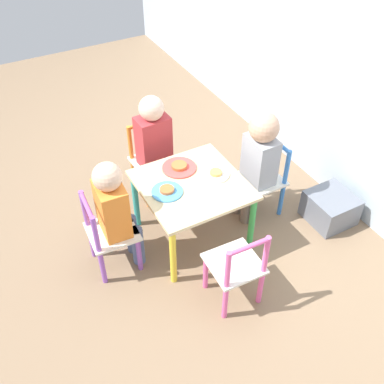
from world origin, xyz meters
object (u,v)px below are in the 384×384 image
child_left (155,142)px  child_front (115,208)px  kids_table (192,192)px  child_back (258,156)px  chair_blue (263,180)px  plate_left (179,167)px  storage_bin (330,208)px  chair_pink (236,268)px  plate_front (167,191)px  plate_back (216,174)px  chair_orange (152,161)px  chair_purple (108,234)px

child_left → child_front: bearing=-137.7°
kids_table → child_back: bearing=90.7°
chair_blue → plate_left: size_ratio=2.53×
child_back → storage_bin: (0.29, 0.39, -0.35)m
chair_blue → child_front: size_ratio=0.71×
chair_blue → child_front: (-0.02, -0.95, 0.18)m
kids_table → child_back: child_back is taller
storage_bin → plate_left: bearing=-117.8°
chair_pink → plate_front: size_ratio=2.91×
plate_back → chair_orange: bearing=-160.7°
chair_purple → child_left: (-0.42, 0.49, 0.19)m
chair_purple → child_back: 0.98m
chair_orange → child_front: child_front is taller
chair_purple → storage_bin: bearing=-100.1°
chair_purple → chair_orange: same height
chair_pink → plate_left: (-0.66, 0.02, 0.19)m
chair_orange → child_back: (0.50, 0.47, 0.20)m
chair_blue → chair_pink: bearing=-46.4°
kids_table → child_left: child_left is taller
chair_pink → plate_front: bearing=-72.9°
chair_purple → chair_orange: 0.68m
child_front → plate_back: 0.60m
kids_table → chair_orange: size_ratio=1.13×
chair_blue → chair_pink: same height
child_front → child_back: 0.90m
chair_orange → plate_back: bearing=-73.3°
child_front → child_back: (0.02, 0.89, 0.03)m
chair_pink → child_back: bearing=-130.2°
chair_purple → child_front: bearing=-90.0°
kids_table → chair_pink: bearing=-2.1°
kids_table → chair_blue: 0.52m
child_front → plate_left: size_ratio=3.58×
child_left → chair_orange: bearing=90.0°
chair_blue → child_back: child_back is taller
chair_blue → child_left: (-0.44, -0.53, 0.19)m
chair_purple → child_left: size_ratio=0.68×
chair_purple → plate_front: (0.03, 0.35, 0.19)m
storage_bin → child_back: bearing=-126.9°
chair_pink → plate_left: size_ratio=2.53×
plate_back → child_back: bearing=91.0°
chair_blue → chair_purple: bearing=-91.8°
chair_blue → child_left: size_ratio=0.68×
kids_table → child_back: size_ratio=0.78×
chair_purple → plate_front: bearing=-91.3°
chair_blue → storage_bin: size_ratio=1.84×
kids_table → child_left: size_ratio=0.77×
child_front → plate_front: (0.02, 0.29, 0.01)m
chair_orange → plate_left: (0.35, 0.02, 0.19)m
kids_table → child_left: bearing=-177.5°
child_left → plate_front: child_left is taller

